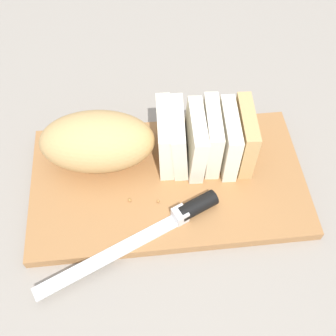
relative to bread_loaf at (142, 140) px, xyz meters
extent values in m
plane|color=gray|center=(0.04, -0.04, -0.07)|extent=(3.00, 3.00, 0.00)
cube|color=#9E6B3D|center=(0.04, -0.04, -0.06)|extent=(0.45, 0.25, 0.02)
ellipsoid|color=tan|center=(-0.07, 0.00, 0.00)|extent=(0.19, 0.12, 0.10)
cube|color=#F2E8CC|center=(0.03, 0.00, 0.00)|extent=(0.03, 0.10, 0.10)
cube|color=#F2E8CC|center=(0.06, 0.00, 0.00)|extent=(0.04, 0.10, 0.10)
cube|color=#F2E8CC|center=(0.08, -0.01, 0.00)|extent=(0.03, 0.10, 0.10)
cube|color=#F2E8CC|center=(0.11, 0.00, 0.00)|extent=(0.03, 0.10, 0.10)
cube|color=#F2E8CC|center=(0.14, -0.01, 0.00)|extent=(0.03, 0.10, 0.10)
cube|color=tan|center=(0.16, -0.01, 0.00)|extent=(0.03, 0.10, 0.10)
cube|color=silver|center=(-0.06, -0.17, -0.05)|extent=(0.22, 0.12, 0.00)
cylinder|color=black|center=(0.08, -0.11, -0.04)|extent=(0.07, 0.05, 0.02)
cube|color=silver|center=(0.05, -0.12, -0.04)|extent=(0.03, 0.03, 0.02)
sphere|color=#A8753D|center=(-0.03, -0.08, -0.05)|extent=(0.01, 0.01, 0.01)
sphere|color=#A8753D|center=(0.07, -0.02, -0.05)|extent=(0.01, 0.01, 0.01)
sphere|color=#A8753D|center=(0.11, -0.04, -0.05)|extent=(0.01, 0.01, 0.01)
sphere|color=#A8753D|center=(0.02, -0.09, -0.05)|extent=(0.00, 0.00, 0.00)
camera|label=1|loc=(0.00, -0.41, 0.52)|focal=44.46mm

